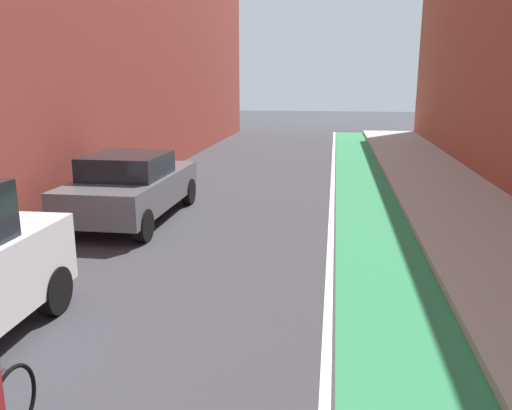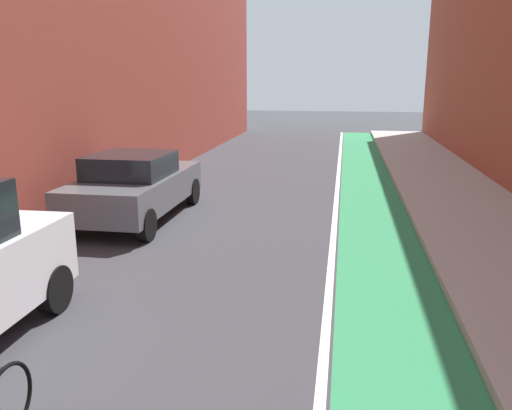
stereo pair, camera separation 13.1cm
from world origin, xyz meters
name	(u,v)px [view 2 (the right image)]	position (x,y,z in m)	size (l,w,h in m)	color
ground_plane	(241,232)	(0.00, 15.72, 0.00)	(86.76, 86.76, 0.00)	#38383D
bike_lane_paint	(374,214)	(2.82, 17.72, 0.00)	(1.60, 39.44, 0.00)	#2D8451
lane_divider_stripe	(335,213)	(1.92, 17.72, 0.00)	(0.12, 39.44, 0.00)	white
sidewalk_right	(475,215)	(5.10, 17.72, 0.07)	(2.95, 39.44, 0.14)	#A8A59E
parked_sedan_gray	(135,185)	(-2.57, 16.37, 0.79)	(1.91, 4.31, 1.53)	#595B60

